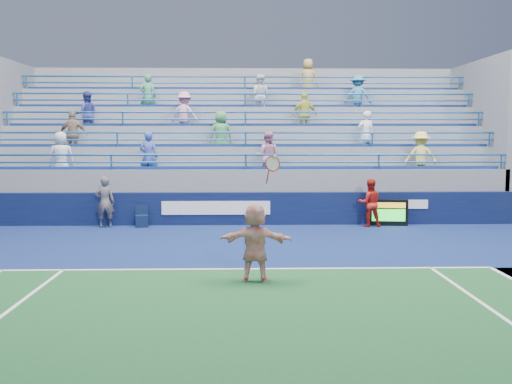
{
  "coord_description": "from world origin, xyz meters",
  "views": [
    {
      "loc": [
        -0.16,
        -12.46,
        2.96
      ],
      "look_at": [
        0.23,
        2.5,
        1.5
      ],
      "focal_mm": 40.0,
      "sensor_mm": 36.0,
      "label": 1
    }
  ],
  "objects_px": {
    "line_judge": "(105,202)",
    "ball_girl": "(370,203)",
    "serve_speed_board": "(388,213)",
    "judge_chair": "(142,220)",
    "tennis_player": "(255,242)"
  },
  "relations": [
    {
      "from": "tennis_player",
      "to": "ball_girl",
      "type": "xyz_separation_m",
      "value": [
        3.93,
        7.01,
        -0.02
      ]
    },
    {
      "from": "ball_girl",
      "to": "tennis_player",
      "type": "bearing_deg",
      "value": 59.17
    },
    {
      "from": "serve_speed_board",
      "to": "line_judge",
      "type": "xyz_separation_m",
      "value": [
        -9.31,
        -0.1,
        0.4
      ]
    },
    {
      "from": "serve_speed_board",
      "to": "ball_girl",
      "type": "height_order",
      "value": "ball_girl"
    },
    {
      "from": "serve_speed_board",
      "to": "tennis_player",
      "type": "bearing_deg",
      "value": -122.7
    },
    {
      "from": "tennis_player",
      "to": "line_judge",
      "type": "xyz_separation_m",
      "value": [
        -4.71,
        7.05,
        0.03
      ]
    },
    {
      "from": "serve_speed_board",
      "to": "judge_chair",
      "type": "bearing_deg",
      "value": -179.64
    },
    {
      "from": "tennis_player",
      "to": "serve_speed_board",
      "type": "bearing_deg",
      "value": 57.3
    },
    {
      "from": "judge_chair",
      "to": "line_judge",
      "type": "distance_m",
      "value": 1.33
    },
    {
      "from": "line_judge",
      "to": "serve_speed_board",
      "type": "bearing_deg",
      "value": 171.39
    },
    {
      "from": "judge_chair",
      "to": "tennis_player",
      "type": "bearing_deg",
      "value": -63.55
    },
    {
      "from": "judge_chair",
      "to": "line_judge",
      "type": "xyz_separation_m",
      "value": [
        -1.18,
        -0.05,
        0.61
      ]
    },
    {
      "from": "line_judge",
      "to": "ball_girl",
      "type": "height_order",
      "value": "line_judge"
    },
    {
      "from": "serve_speed_board",
      "to": "ball_girl",
      "type": "relative_size",
      "value": 0.81
    },
    {
      "from": "tennis_player",
      "to": "ball_girl",
      "type": "relative_size",
      "value": 1.64
    }
  ]
}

